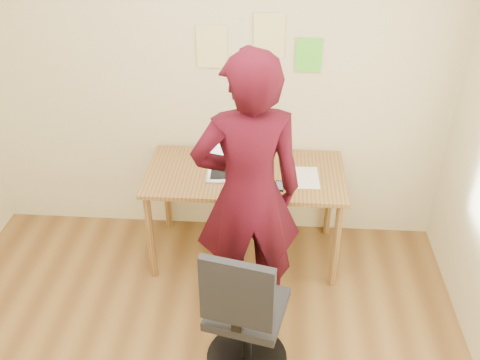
# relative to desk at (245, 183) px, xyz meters

# --- Properties ---
(room) EXTENTS (3.58, 3.58, 2.78)m
(room) POSITION_rel_desk_xyz_m (-0.27, -1.38, 0.70)
(room) COLOR brown
(room) RESTS_ON ground
(desk) EXTENTS (1.40, 0.70, 0.74)m
(desk) POSITION_rel_desk_xyz_m (0.00, 0.00, 0.00)
(desk) COLOR olive
(desk) RESTS_ON ground
(laptop) EXTENTS (0.31, 0.28, 0.22)m
(laptop) POSITION_rel_desk_xyz_m (-0.12, -0.00, 0.14)
(laptop) COLOR #BABAC2
(laptop) RESTS_ON desk
(paper_sheet) EXTENTS (0.21, 0.29, 0.00)m
(paper_sheet) POSITION_rel_desk_xyz_m (0.41, -0.04, 0.09)
(paper_sheet) COLOR white
(paper_sheet) RESTS_ON desk
(phone) EXTENTS (0.07, 0.13, 0.01)m
(phone) POSITION_rel_desk_xyz_m (0.24, -0.17, 0.09)
(phone) COLOR black
(phone) RESTS_ON desk
(wall_note_left) EXTENTS (0.21, 0.00, 0.30)m
(wall_note_left) POSITION_rel_desk_xyz_m (-0.26, 0.36, 0.87)
(wall_note_left) COLOR #EEE48E
(wall_note_left) RESTS_ON room
(wall_note_mid) EXTENTS (0.21, 0.00, 0.30)m
(wall_note_mid) POSITION_rel_desk_xyz_m (0.13, 0.36, 0.96)
(wall_note_mid) COLOR #EEE48E
(wall_note_mid) RESTS_ON room
(wall_note_right) EXTENTS (0.18, 0.00, 0.24)m
(wall_note_right) POSITION_rel_desk_xyz_m (0.41, 0.36, 0.83)
(wall_note_right) COLOR #5BDE32
(wall_note_right) RESTS_ON room
(office_chair) EXTENTS (0.50, 0.52, 0.96)m
(office_chair) POSITION_rel_desk_xyz_m (0.06, -1.07, -0.24)
(office_chair) COLOR black
(office_chair) RESTS_ON ground
(person) EXTENTS (0.75, 0.57, 1.84)m
(person) POSITION_rel_desk_xyz_m (0.05, -0.54, 0.27)
(person) COLOR #380712
(person) RESTS_ON ground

